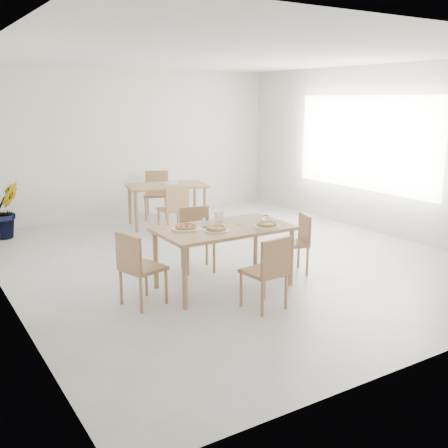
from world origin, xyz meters
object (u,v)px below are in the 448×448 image
plate_mushroom (267,226)px  tumbler_b (265,219)px  pizza_mushroom (267,224)px  napkin_holder (219,217)px  chair_east (297,239)px  tumbler_a (206,222)px  chair_west (137,264)px  chair_south (269,268)px  pizza_margherita (216,228)px  chair_back_s (175,207)px  chair_north (196,234)px  plate_margherita (216,230)px  plate_empty (169,183)px  plate_pepperoni (186,228)px  second_table (167,190)px  pizza_pepperoni (186,227)px  main_table (224,233)px  potted_plant (5,211)px

plate_mushroom → tumbler_b: bearing=57.9°
pizza_mushroom → napkin_holder: (-0.35, 0.52, 0.03)m
chair_east → tumbler_a: (-1.28, 0.16, 0.35)m
napkin_holder → chair_west: bearing=-175.0°
chair_south → pizza_margherita: chair_south is taller
chair_east → chair_back_s: (-0.48, 2.59, 0.03)m
chair_north → plate_margherita: 1.00m
chair_north → plate_empty: bearing=85.7°
plate_pepperoni → chair_back_s: 2.64m
chair_south → pizza_margherita: bearing=-81.3°
plate_mushroom → second_table: (0.37, 3.52, -0.10)m
plate_pepperoni → plate_mushroom: bearing=-24.6°
pizza_pepperoni → chair_back_s: (1.05, 2.41, -0.29)m
chair_west → second_table: (1.95, 3.29, 0.17)m
chair_back_s → main_table: bearing=77.2°
plate_margherita → tumbler_b: bearing=4.2°
chair_north → plate_empty: 2.72m
chair_south → plate_empty: 4.34m
plate_mushroom → pizza_margherita: 0.64m
second_table → chair_east: bearing=-72.5°
main_table → chair_east: size_ratio=2.05×
chair_east → pizza_mushroom: pizza_mushroom is taller
chair_north → plate_pepperoni: 0.87m
chair_east → second_table: bearing=-155.0°
second_table → pizza_margherita: bearing=-93.9°
chair_south → pizza_margherita: size_ratio=3.29×
napkin_holder → plate_empty: size_ratio=0.46×
plate_margherita → chair_back_s: chair_back_s is taller
main_table → plate_pepperoni: 0.47m
pizza_mushroom → second_table: size_ratio=0.21×
napkin_holder → potted_plant: bearing=109.6°
plate_pepperoni → potted_plant: potted_plant is taller
chair_south → chair_east: 1.36m
pizza_margherita → pizza_pepperoni: bearing=134.0°
plate_pepperoni → plate_margherita: bearing=-46.0°
main_table → chair_back_s: bearing=77.0°
chair_south → plate_margherita: (-0.20, 0.75, 0.28)m
pizza_mushroom → second_table: pizza_mushroom is taller
plate_margherita → second_table: plate_margherita is taller
chair_east → main_table: bearing=-71.7°
chair_west → plate_mushroom: chair_west is taller
plate_pepperoni → plate_empty: (1.36, 3.22, 0.00)m
tumbler_b → potted_plant: size_ratio=0.10×
chair_west → tumbler_b: (1.70, -0.04, 0.31)m
main_table → plate_empty: bearing=75.2°
pizza_margherita → napkin_holder: size_ratio=1.85×
chair_south → second_table: size_ratio=0.54×
chair_east → napkin_holder: 1.11m
chair_south → pizza_mushroom: size_ratio=2.61×
second_table → plate_mushroom: bearing=-83.5°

